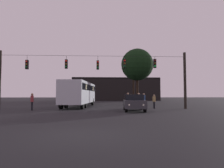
{
  "coord_description": "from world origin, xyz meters",
  "views": [
    {
      "loc": [
        0.8,
        -7.35,
        1.48
      ],
      "look_at": [
        1.81,
        12.72,
        2.59
      ],
      "focal_mm": 31.7,
      "sensor_mm": 36.0,
      "label": 1
    }
  ],
  "objects_px": {
    "city_bus": "(80,92)",
    "pedestrian_near_bus": "(154,101)",
    "pedestrian_trailing": "(32,101)",
    "tree_behind_building": "(133,66)",
    "car_near_right": "(134,102)",
    "tree_left_silhouette": "(137,65)",
    "pedestrian_crossing_left": "(128,100)",
    "pedestrian_crossing_right": "(144,100)",
    "car_far_left": "(86,99)",
    "pedestrian_crossing_center": "(139,100)",
    "pedestrian_far_side": "(131,100)"
  },
  "relations": [
    {
      "from": "city_bus",
      "to": "pedestrian_near_bus",
      "type": "relative_size",
      "value": 7.37
    },
    {
      "from": "pedestrian_trailing",
      "to": "tree_behind_building",
      "type": "xyz_separation_m",
      "value": [
        12.46,
        16.75,
        5.93
      ]
    },
    {
      "from": "city_bus",
      "to": "car_near_right",
      "type": "xyz_separation_m",
      "value": [
        5.73,
        -6.74,
        -1.07
      ]
    },
    {
      "from": "car_near_right",
      "to": "tree_left_silhouette",
      "type": "relative_size",
      "value": 0.51
    },
    {
      "from": "pedestrian_crossing_left",
      "to": "pedestrian_trailing",
      "type": "relative_size",
      "value": 1.04
    },
    {
      "from": "pedestrian_trailing",
      "to": "tree_left_silhouette",
      "type": "relative_size",
      "value": 0.19
    },
    {
      "from": "city_bus",
      "to": "tree_left_silhouette",
      "type": "height_order",
      "value": "tree_left_silhouette"
    },
    {
      "from": "pedestrian_crossing_left",
      "to": "pedestrian_near_bus",
      "type": "relative_size",
      "value": 1.12
    },
    {
      "from": "pedestrian_crossing_right",
      "to": "tree_behind_building",
      "type": "xyz_separation_m",
      "value": [
        1.0,
        13.61,
        5.92
      ]
    },
    {
      "from": "car_near_right",
      "to": "pedestrian_trailing",
      "type": "relative_size",
      "value": 2.71
    },
    {
      "from": "car_far_left",
      "to": "pedestrian_crossing_left",
      "type": "height_order",
      "value": "pedestrian_crossing_left"
    },
    {
      "from": "pedestrian_trailing",
      "to": "pedestrian_crossing_left",
      "type": "bearing_deg",
      "value": 12.01
    },
    {
      "from": "city_bus",
      "to": "car_near_right",
      "type": "distance_m",
      "value": 8.91
    },
    {
      "from": "pedestrian_crossing_left",
      "to": "car_near_right",
      "type": "bearing_deg",
      "value": -87.77
    },
    {
      "from": "car_near_right",
      "to": "pedestrian_crossing_right",
      "type": "relative_size",
      "value": 2.68
    },
    {
      "from": "car_near_right",
      "to": "pedestrian_crossing_right",
      "type": "bearing_deg",
      "value": 66.88
    },
    {
      "from": "pedestrian_near_bus",
      "to": "car_far_left",
      "type": "bearing_deg",
      "value": 121.7
    },
    {
      "from": "city_bus",
      "to": "tree_behind_building",
      "type": "height_order",
      "value": "tree_behind_building"
    },
    {
      "from": "car_near_right",
      "to": "tree_left_silhouette",
      "type": "height_order",
      "value": "tree_left_silhouette"
    },
    {
      "from": "pedestrian_crossing_center",
      "to": "tree_behind_building",
      "type": "height_order",
      "value": "tree_behind_building"
    },
    {
      "from": "pedestrian_near_bus",
      "to": "tree_left_silhouette",
      "type": "bearing_deg",
      "value": 91.34
    },
    {
      "from": "pedestrian_near_bus",
      "to": "car_near_right",
      "type": "bearing_deg",
      "value": -131.06
    },
    {
      "from": "pedestrian_crossing_center",
      "to": "pedestrian_crossing_right",
      "type": "xyz_separation_m",
      "value": [
        0.75,
        0.86,
        -0.03
      ]
    },
    {
      "from": "pedestrian_near_bus",
      "to": "tree_left_silhouette",
      "type": "distance_m",
      "value": 10.44
    },
    {
      "from": "pedestrian_trailing",
      "to": "tree_behind_building",
      "type": "height_order",
      "value": "tree_behind_building"
    },
    {
      "from": "car_near_right",
      "to": "tree_left_silhouette",
      "type": "distance_m",
      "value": 13.48
    },
    {
      "from": "car_near_right",
      "to": "pedestrian_crossing_center",
      "type": "distance_m",
      "value": 3.61
    },
    {
      "from": "car_far_left",
      "to": "pedestrian_crossing_left",
      "type": "bearing_deg",
      "value": -67.69
    },
    {
      "from": "pedestrian_crossing_center",
      "to": "pedestrian_crossing_right",
      "type": "distance_m",
      "value": 1.15
    },
    {
      "from": "pedestrian_crossing_right",
      "to": "tree_left_silhouette",
      "type": "xyz_separation_m",
      "value": [
        0.68,
        7.81,
        5.21
      ]
    },
    {
      "from": "city_bus",
      "to": "car_near_right",
      "type": "height_order",
      "value": "city_bus"
    },
    {
      "from": "tree_behind_building",
      "to": "car_near_right",
      "type": "bearing_deg",
      "value": -99.0
    },
    {
      "from": "city_bus",
      "to": "car_far_left",
      "type": "xyz_separation_m",
      "value": [
        0.05,
        10.0,
        -1.07
      ]
    },
    {
      "from": "city_bus",
      "to": "pedestrian_crossing_center",
      "type": "relative_size",
      "value": 6.57
    },
    {
      "from": "pedestrian_near_bus",
      "to": "tree_behind_building",
      "type": "bearing_deg",
      "value": 89.56
    },
    {
      "from": "pedestrian_crossing_left",
      "to": "tree_behind_building",
      "type": "bearing_deg",
      "value": 78.63
    },
    {
      "from": "car_far_left",
      "to": "pedestrian_crossing_center",
      "type": "distance_m",
      "value": 14.92
    },
    {
      "from": "pedestrian_near_bus",
      "to": "pedestrian_far_side",
      "type": "bearing_deg",
      "value": 149.71
    },
    {
      "from": "pedestrian_crossing_right",
      "to": "pedestrian_near_bus",
      "type": "height_order",
      "value": "pedestrian_crossing_right"
    },
    {
      "from": "car_near_right",
      "to": "car_far_left",
      "type": "relative_size",
      "value": 1.0
    },
    {
      "from": "pedestrian_far_side",
      "to": "tree_left_silhouette",
      "type": "xyz_separation_m",
      "value": [
        2.15,
        7.61,
        5.28
      ]
    },
    {
      "from": "car_far_left",
      "to": "tree_behind_building",
      "type": "relative_size",
      "value": 0.49
    },
    {
      "from": "pedestrian_far_side",
      "to": "pedestrian_near_bus",
      "type": "bearing_deg",
      "value": -30.29
    },
    {
      "from": "pedestrian_near_bus",
      "to": "pedestrian_crossing_left",
      "type": "bearing_deg",
      "value": 178.72
    },
    {
      "from": "car_far_left",
      "to": "pedestrian_crossing_left",
      "type": "relative_size",
      "value": 2.61
    },
    {
      "from": "pedestrian_crossing_center",
      "to": "pedestrian_far_side",
      "type": "relative_size",
      "value": 1.1
    },
    {
      "from": "pedestrian_crossing_left",
      "to": "pedestrian_trailing",
      "type": "xyz_separation_m",
      "value": [
        -9.5,
        -2.02,
        -0.04
      ]
    },
    {
      "from": "pedestrian_crossing_right",
      "to": "pedestrian_trailing",
      "type": "height_order",
      "value": "pedestrian_crossing_right"
    },
    {
      "from": "tree_behind_building",
      "to": "tree_left_silhouette",
      "type": "bearing_deg",
      "value": -93.2
    },
    {
      "from": "car_far_left",
      "to": "tree_left_silhouette",
      "type": "distance_m",
      "value": 10.82
    }
  ]
}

